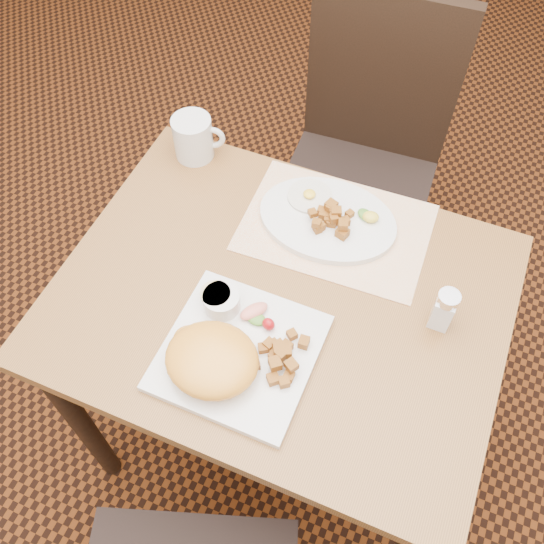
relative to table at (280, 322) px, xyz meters
The scene contains 15 objects.
ground 0.64m from the table, ahead, with size 8.00×8.00×0.00m, color black.
table is the anchor object (origin of this frame).
chair_far 0.68m from the table, 90.73° to the left, with size 0.44×0.45×0.97m.
placemat 0.24m from the table, 77.56° to the left, with size 0.40×0.28×0.00m, color white.
plate_square 0.19m from the table, 97.80° to the right, with size 0.28×0.28×0.02m, color silver.
plate_oval 0.25m from the table, 83.67° to the left, with size 0.30×0.23×0.02m, color silver, non-canonical shape.
hollandaise_mound 0.26m from the table, 104.62° to the right, with size 0.18×0.16×0.06m.
ramekin 0.19m from the table, 140.20° to the right, with size 0.08×0.07×0.04m.
garnish_sq 0.16m from the table, 102.41° to the right, with size 0.08×0.07×0.03m.
fried_egg 0.29m from the table, 97.43° to the left, with size 0.10×0.10×0.02m.
garnish_ov 0.30m from the table, 66.53° to the left, with size 0.06×0.05×0.02m.
salt_shaker 0.35m from the table, 11.06° to the left, with size 0.04×0.04×0.10m.
coffee_mug 0.47m from the table, 139.09° to the left, with size 0.12×0.09×0.10m.
home_fries_sq 0.21m from the table, 67.82° to the right, with size 0.09×0.12×0.04m.
home_fries_ov 0.25m from the table, 79.61° to the left, with size 0.10×0.09×0.04m.
Camera 1 is at (0.24, -0.61, 1.79)m, focal length 40.00 mm.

